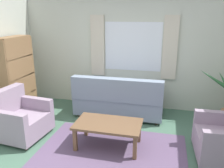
# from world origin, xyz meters

# --- Properties ---
(ground_plane) EXTENTS (6.24, 6.24, 0.00)m
(ground_plane) POSITION_xyz_m (0.00, 0.00, 0.00)
(ground_plane) COLOR #476B56
(wall_back) EXTENTS (5.32, 0.12, 2.60)m
(wall_back) POSITION_xyz_m (0.00, 2.26, 1.30)
(wall_back) COLOR beige
(wall_back) RESTS_ON ground_plane
(window_with_curtains) EXTENTS (1.98, 0.07, 1.40)m
(window_with_curtains) POSITION_xyz_m (0.00, 2.18, 1.45)
(window_with_curtains) COLOR white
(area_rug) EXTENTS (2.38, 1.89, 0.01)m
(area_rug) POSITION_xyz_m (0.00, 0.00, 0.01)
(area_rug) COLOR #604C6B
(area_rug) RESTS_ON ground_plane
(couch) EXTENTS (1.90, 0.82, 0.92)m
(couch) POSITION_xyz_m (-0.19, 1.56, 0.37)
(couch) COLOR gray
(couch) RESTS_ON ground_plane
(armchair_left) EXTENTS (0.90, 0.92, 0.88)m
(armchair_left) POSITION_xyz_m (-1.76, 0.26, 0.35)
(armchair_left) COLOR #998499
(armchair_left) RESTS_ON ground_plane
(coffee_table) EXTENTS (1.10, 0.64, 0.44)m
(coffee_table) POSITION_xyz_m (-0.10, 0.30, 0.38)
(coffee_table) COLOR brown
(coffee_table) RESTS_ON ground_plane
(bookshelf) EXTENTS (0.30, 0.94, 1.72)m
(bookshelf) POSITION_xyz_m (-2.35, 1.18, 0.89)
(bookshelf) COLOR olive
(bookshelf) RESTS_ON ground_plane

